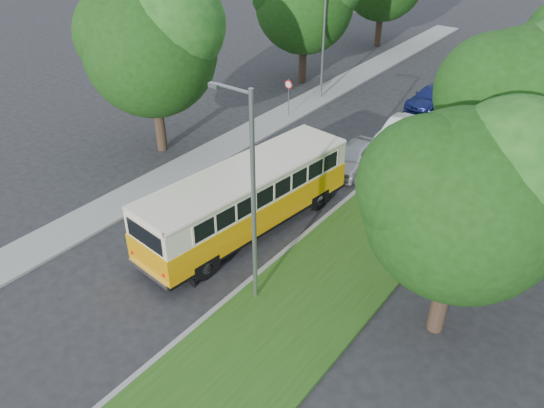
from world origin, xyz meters
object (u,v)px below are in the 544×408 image
Objects in this scene: car_silver at (354,157)px; vintage_bus at (247,200)px; lamppost_near at (251,195)px; car_grey at (461,73)px; car_white at (400,132)px; car_blue at (431,97)px; lamppost_far at (322,38)px.

vintage_bus is at bearing -102.53° from car_silver.
car_grey is at bearing 94.97° from lamppost_near.
car_white is (-1.35, 15.12, -3.65)m from lamppost_near.
car_white reaches higher than car_blue.
vintage_bus is at bearing -68.42° from lamppost_far.
car_grey is (-1.06, 12.56, -0.10)m from car_white.
car_white is at bearing -24.12° from lamppost_far.
car_white is at bearing 89.39° from vintage_bus.
lamppost_far is at bearing 115.71° from lamppost_near.
lamppost_far is 16.64m from vintage_bus.
lamppost_near reaches higher than lamppost_far.
car_grey is (0.45, 24.46, -0.91)m from vintage_bus.
car_white is 0.97× the size of car_grey.
car_silver is at bearing -47.77° from lamppost_far.
lamppost_far reaches higher than car_silver.
lamppost_near is 1.73× the size of car_blue.
lamppost_near is 21.92m from car_blue.
lamppost_near is 15.61m from car_white.
lamppost_near is 28.03m from car_grey.
car_white is 6.43m from car_blue.
lamppost_far is 11.77m from car_grey.
lamppost_near is 1.07× the size of lamppost_far.
vintage_bus is (-2.86, 3.21, -2.83)m from lamppost_near.
car_silver is at bearing 100.29° from lamppost_near.
car_blue is (-0.79, 6.39, -0.05)m from car_white.
car_white reaches higher than car_silver.
lamppost_far is 1.72× the size of car_white.
car_silver is 0.93× the size of car_grey.
lamppost_near is at bearing -105.70° from car_grey.
vintage_bus is 18.32m from car_blue.
lamppost_far is at bearing 155.62° from car_white.
lamppost_far is 8.16m from car_blue.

